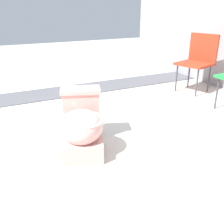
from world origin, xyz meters
name	(u,v)px	position (x,y,z in m)	size (l,w,h in m)	color
ground_plane	(63,136)	(0.00, 0.00, 0.00)	(14.00, 14.00, 0.00)	#B7B2A8
gravel_strip	(69,91)	(-1.40, 0.50, 0.01)	(0.56, 8.00, 0.01)	#4C4C51
toilet	(82,126)	(0.30, 0.10, 0.22)	(0.72, 0.56, 0.52)	#E09E93
folding_chair_left	(199,57)	(-0.61, 2.26, 0.51)	(0.55, 0.55, 0.83)	red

